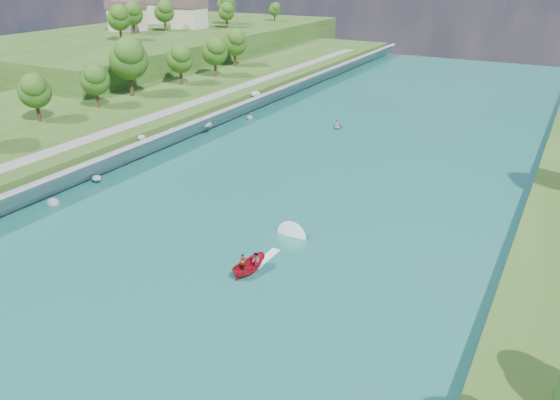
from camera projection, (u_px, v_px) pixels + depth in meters
The scene contains 11 objects.
ground at pixel (193, 266), 54.49m from camera, with size 260.00×260.00×0.00m, color #2D5119.
river_water at pixel (287, 196), 70.50m from camera, with size 55.00×240.00×0.10m, color #185C5A.
berm_west at pixel (27, 130), 91.95m from camera, with size 45.00×240.00×3.50m, color #2D5119.
ridge_west at pixel (165, 45), 165.32m from camera, with size 60.00×120.00×9.00m, color #2D5119.
riprap_bank at pixel (130, 154), 80.49m from camera, with size 4.21×236.00×4.24m.
riverside_path at pixel (101, 135), 83.48m from camera, with size 3.00×200.00×0.10m, color gray.
ridge_houses at pixel (157, 12), 168.51m from camera, with size 29.50×29.50×8.40m.
trees_west at pixel (26, 96), 84.17m from camera, with size 14.63×148.52×13.43m.
trees_ridge at pixel (182, 13), 159.34m from camera, with size 22.12×67.85×10.96m.
motorboat at pixel (256, 260), 53.89m from camera, with size 3.60×19.06×2.16m.
raft at pixel (337, 126), 99.10m from camera, with size 2.78×3.39×1.47m.
Camera 1 is at (30.46, -37.11, 28.01)m, focal length 35.00 mm.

